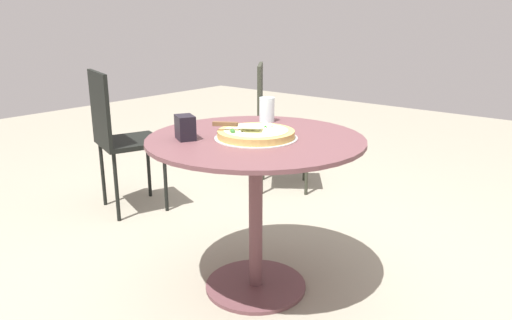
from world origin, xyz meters
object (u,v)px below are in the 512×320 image
at_px(napkin_dispenser, 185,127).
at_px(patio_chair_far, 274,119).
at_px(patio_table, 256,176).
at_px(drinking_cup, 267,110).
at_px(pizza_server, 237,125).
at_px(pizza_on_tray, 256,134).
at_px(patio_chair_near, 118,132).

height_order(napkin_dispenser, patio_chair_far, patio_chair_far).
distance_m(napkin_dispenser, patio_chair_far, 1.55).
height_order(patio_table, patio_chair_far, patio_chair_far).
relative_size(drinking_cup, napkin_dispenser, 1.16).
height_order(drinking_cup, patio_chair_far, patio_chair_far).
relative_size(pizza_server, napkin_dispenser, 1.96).
distance_m(patio_table, pizza_on_tray, 0.20).
xyz_separation_m(pizza_server, patio_chair_near, (-0.25, -1.24, -0.26)).
bearing_deg(drinking_cup, patio_chair_far, -144.21).
relative_size(pizza_server, drinking_cup, 1.69).
bearing_deg(napkin_dispenser, patio_table, -106.09).
bearing_deg(patio_table, patio_chair_near, -97.98).
distance_m(pizza_server, napkin_dispenser, 0.22).
bearing_deg(patio_chair_far, patio_chair_near, -25.71).
distance_m(patio_table, pizza_server, 0.25).
xyz_separation_m(drinking_cup, patio_chair_near, (0.11, -1.12, -0.26)).
bearing_deg(pizza_server, drinking_cup, -161.42).
xyz_separation_m(napkin_dispenser, patio_chair_far, (-1.40, -0.60, -0.26)).
relative_size(drinking_cup, patio_chair_far, 0.13).
bearing_deg(drinking_cup, napkin_dispenser, -4.21).
height_order(napkin_dispenser, patio_chair_near, patio_chair_near).
height_order(pizza_on_tray, pizza_server, pizza_server).
height_order(pizza_server, patio_chair_far, patio_chair_far).
xyz_separation_m(pizza_on_tray, drinking_cup, (-0.30, -0.18, 0.04)).
distance_m(pizza_server, patio_chair_far, 1.49).
relative_size(patio_table, pizza_server, 4.70).
relative_size(napkin_dispenser, patio_chair_far, 0.11).
height_order(patio_table, pizza_server, pizza_server).
height_order(patio_table, drinking_cup, drinking_cup).
relative_size(patio_table, napkin_dispenser, 9.21).
xyz_separation_m(drinking_cup, napkin_dispenser, (0.51, -0.04, -0.01)).
xyz_separation_m(patio_table, patio_chair_near, (-0.18, -1.29, -0.02)).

